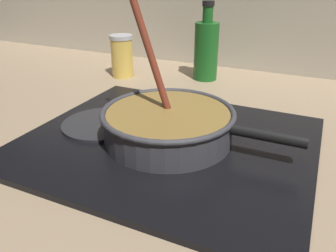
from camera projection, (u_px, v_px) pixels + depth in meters
name	position (u px, v px, depth m)	size (l,w,h in m)	color
ground	(93.00, 192.00, 0.57)	(2.40, 1.60, 0.04)	#9E8466
hob_plate	(168.00, 142.00, 0.68)	(0.56, 0.48, 0.01)	black
burner_ring	(168.00, 138.00, 0.67)	(0.21, 0.21, 0.01)	#592D0C
spare_burner	(101.00, 124.00, 0.73)	(0.17, 0.17, 0.01)	#262628
cooking_pan	(169.00, 123.00, 0.66)	(0.39, 0.26, 0.31)	#38383D
condiment_jar	(122.00, 56.00, 1.07)	(0.07, 0.07, 0.13)	gold
oil_bottle	(206.00, 49.00, 1.04)	(0.07, 0.07, 0.24)	#19591E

